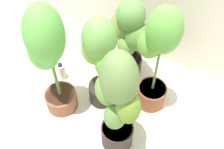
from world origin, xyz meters
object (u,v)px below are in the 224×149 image
potted_plant_back_center (129,37)px  potted_plant_front_left (48,54)px  potted_plant_center (101,58)px  potted_plant_back_right (157,56)px  nutrient_bottle (62,72)px  potted_plant_front_right (118,102)px

potted_plant_back_center → potted_plant_front_left: bearing=-118.7°
potted_plant_front_left → potted_plant_center: (0.28, 0.21, -0.10)m
potted_plant_back_right → potted_plant_back_center: potted_plant_back_right is taller
potted_plant_back_center → nutrient_bottle: size_ratio=4.09×
potted_plant_back_right → potted_plant_back_center: (-0.31, 0.20, -0.13)m
potted_plant_back_center → nutrient_bottle: potted_plant_back_center is taller
potted_plant_front_left → potted_plant_back_right: potted_plant_front_left is taller
potted_plant_front_left → potted_plant_back_center: 0.70m
potted_plant_front_left → potted_plant_center: potted_plant_front_left is taller
potted_plant_center → nutrient_bottle: (-0.43, 0.02, -0.44)m
potted_plant_back_right → potted_plant_center: size_ratio=1.13×
potted_plant_back_right → potted_plant_front_right: bearing=-97.0°
potted_plant_front_right → potted_plant_center: (-0.29, 0.28, -0.03)m
potted_plant_back_right → nutrient_bottle: 0.93m
potted_plant_back_center → potted_plant_center: bearing=-96.6°
potted_plant_center → nutrient_bottle: size_ratio=4.62×
potted_plant_front_right → potted_plant_center: 0.41m
potted_plant_center → potted_plant_front_left: bearing=-142.5°
potted_plant_back_right → nutrient_bottle: (-0.78, -0.16, -0.47)m
potted_plant_back_center → potted_plant_front_right: bearing=-69.1°
potted_plant_front_right → potted_plant_center: size_ratio=1.12×
potted_plant_front_left → potted_plant_front_right: potted_plant_front_left is taller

